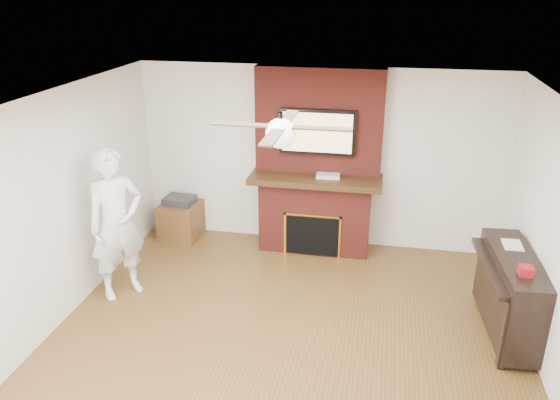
% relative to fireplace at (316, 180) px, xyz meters
% --- Properties ---
extents(room_shell, '(5.36, 5.86, 2.86)m').
position_rel_fireplace_xyz_m(room_shell, '(0.00, -2.55, 0.25)').
color(room_shell, '#4F3617').
rests_on(room_shell, ground).
extents(fireplace, '(1.78, 0.64, 2.50)m').
position_rel_fireplace_xyz_m(fireplace, '(0.00, 0.00, 0.00)').
color(fireplace, maroon).
rests_on(fireplace, ground).
extents(tv, '(1.00, 0.08, 0.60)m').
position_rel_fireplace_xyz_m(tv, '(0.00, -0.05, 0.68)').
color(tv, black).
rests_on(tv, fireplace).
extents(ceiling_fan, '(1.21, 1.21, 0.31)m').
position_rel_fireplace_xyz_m(ceiling_fan, '(-0.00, -2.55, 1.34)').
color(ceiling_fan, black).
rests_on(ceiling_fan, room_shell).
extents(person, '(0.77, 0.80, 1.82)m').
position_rel_fireplace_xyz_m(person, '(-2.10, -1.69, -0.08)').
color(person, silver).
rests_on(person, ground).
extents(side_table, '(0.58, 0.58, 0.62)m').
position_rel_fireplace_xyz_m(side_table, '(-1.98, -0.07, -0.71)').
color(side_table, '#543418').
rests_on(side_table, ground).
extents(piano, '(0.60, 1.41, 1.00)m').
position_rel_fireplace_xyz_m(piano, '(2.28, -1.65, -0.51)').
color(piano, black).
rests_on(piano, ground).
extents(cable_box, '(0.32, 0.19, 0.04)m').
position_rel_fireplace_xyz_m(cable_box, '(0.17, -0.10, 0.11)').
color(cable_box, silver).
rests_on(cable_box, fireplace).
extents(candle_orange, '(0.07, 0.07, 0.12)m').
position_rel_fireplace_xyz_m(candle_orange, '(-0.21, -0.22, -0.94)').
color(candle_orange, '#E6591B').
rests_on(candle_orange, ground).
extents(candle_green, '(0.07, 0.07, 0.08)m').
position_rel_fireplace_xyz_m(candle_green, '(0.07, -0.25, -0.95)').
color(candle_green, '#357C31').
rests_on(candle_green, ground).
extents(candle_cream, '(0.08, 0.08, 0.11)m').
position_rel_fireplace_xyz_m(candle_cream, '(0.02, -0.22, -0.94)').
color(candle_cream, beige).
rests_on(candle_cream, ground).
extents(candle_blue, '(0.06, 0.06, 0.09)m').
position_rel_fireplace_xyz_m(candle_blue, '(0.21, -0.23, -0.95)').
color(candle_blue, '#364DA2').
rests_on(candle_blue, ground).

